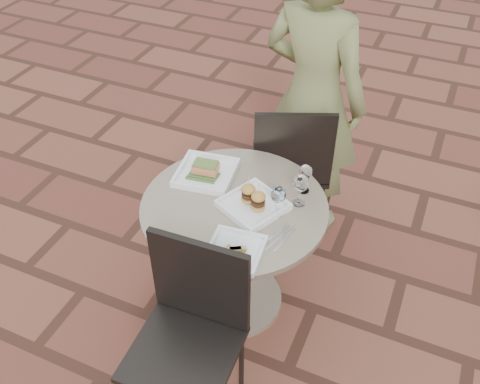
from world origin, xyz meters
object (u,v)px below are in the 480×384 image
at_px(chair_far, 291,160).
at_px(plate_sliders, 253,202).
at_px(plate_tuna, 235,250).
at_px(diner, 313,98).
at_px(plate_salmon, 206,172).
at_px(cafe_table, 235,240).
at_px(chair_near, 192,322).

bearing_deg(chair_far, plate_sliders, 69.74).
bearing_deg(plate_tuna, diner, 91.03).
distance_m(chair_far, plate_sliders, 0.68).
distance_m(diner, plate_salmon, 0.78).
height_order(cafe_table, chair_far, chair_far).
distance_m(chair_far, plate_salmon, 0.63).
bearing_deg(plate_sliders, cafe_table, -168.60).
bearing_deg(cafe_table, plate_salmon, 147.05).
height_order(cafe_table, chair_near, chair_near).
height_order(plate_salmon, plate_tuna, plate_salmon).
relative_size(chair_near, plate_sliders, 2.63).
xyz_separation_m(cafe_table, chair_far, (0.06, 0.67, 0.07)).
distance_m(cafe_table, chair_near, 0.57).
relative_size(cafe_table, plate_tuna, 3.50).
bearing_deg(plate_tuna, cafe_table, 114.95).
distance_m(chair_near, plate_tuna, 0.35).
height_order(chair_far, diner, diner).
distance_m(plate_sliders, plate_tuna, 0.30).
bearing_deg(plate_salmon, chair_near, -68.68).
relative_size(cafe_table, chair_far, 0.97).
bearing_deg(chair_near, cafe_table, 92.85).
bearing_deg(plate_tuna, plate_salmon, 129.75).
xyz_separation_m(chair_far, chair_near, (-0.01, -1.23, 0.00)).
distance_m(chair_far, plate_tuna, 0.97).
bearing_deg(diner, chair_far, 87.20).
relative_size(diner, plate_sliders, 4.95).
height_order(diner, plate_sliders, diner).
relative_size(chair_far, diner, 0.53).
bearing_deg(diner, plate_salmon, 77.15).
height_order(plate_sliders, plate_tuna, plate_sliders).
height_order(cafe_table, plate_tuna, plate_tuna).
height_order(plate_salmon, plate_sliders, plate_sliders).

